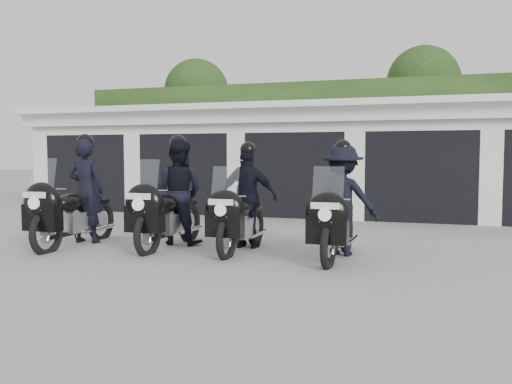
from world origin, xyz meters
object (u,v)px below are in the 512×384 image
(police_bike_a, at_px, (75,200))
(police_bike_c, at_px, (245,203))
(police_bike_b, at_px, (173,198))
(police_bike_d, at_px, (340,206))

(police_bike_a, xyz_separation_m, police_bike_c, (3.04, 0.53, -0.01))
(police_bike_b, distance_m, police_bike_c, 1.34)
(police_bike_d, bearing_deg, police_bike_c, 175.90)
(police_bike_c, bearing_deg, police_bike_a, -169.76)
(police_bike_b, bearing_deg, police_bike_c, 2.54)
(police_bike_a, xyz_separation_m, police_bike_d, (4.71, 0.36, 0.00))
(police_bike_a, relative_size, police_bike_b, 1.01)
(police_bike_a, distance_m, police_bike_c, 3.08)
(police_bike_c, relative_size, police_bike_d, 0.99)
(police_bike_c, distance_m, police_bike_d, 1.68)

